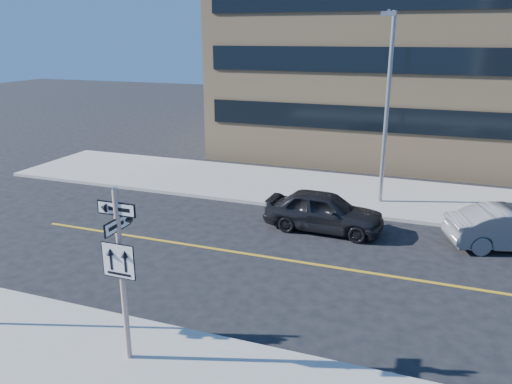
% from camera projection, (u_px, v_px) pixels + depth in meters
% --- Properties ---
extents(ground, '(120.00, 120.00, 0.00)m').
position_uv_depth(ground, '(182.00, 309.00, 13.71)').
color(ground, black).
rests_on(ground, ground).
extents(sign_pole, '(0.92, 0.92, 4.06)m').
position_uv_depth(sign_pole, '(121.00, 266.00, 10.73)').
color(sign_pole, silver).
rests_on(sign_pole, near_sidewalk).
extents(parked_car_a, '(2.00, 4.60, 1.54)m').
position_uv_depth(parked_car_a, '(324.00, 211.00, 19.08)').
color(parked_car_a, black).
rests_on(parked_car_a, ground).
extents(streetlight_a, '(0.55, 2.25, 8.00)m').
position_uv_depth(streetlight_a, '(387.00, 97.00, 20.60)').
color(streetlight_a, gray).
rests_on(streetlight_a, far_sidewalk).
extents(building_brick, '(18.00, 18.00, 18.00)m').
position_uv_depth(building_brick, '(385.00, 7.00, 32.73)').
color(building_brick, tan).
rests_on(building_brick, ground).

